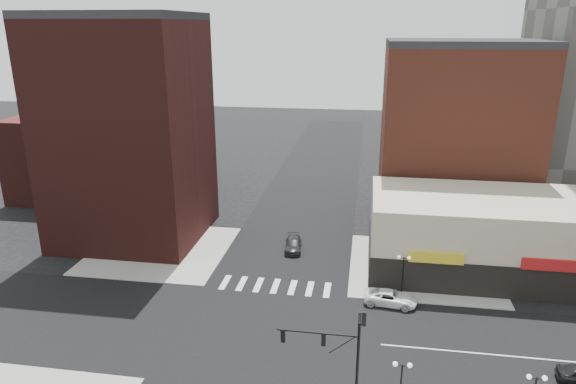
# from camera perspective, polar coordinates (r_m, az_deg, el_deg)

# --- Properties ---
(ground) EXTENTS (240.00, 240.00, 0.00)m
(ground) POSITION_cam_1_polar(r_m,az_deg,el_deg) (44.36, -3.23, -15.44)
(ground) COLOR black
(ground) RESTS_ON ground
(road_ew) EXTENTS (200.00, 14.00, 0.02)m
(road_ew) POSITION_cam_1_polar(r_m,az_deg,el_deg) (44.35, -3.23, -15.43)
(road_ew) COLOR black
(road_ew) RESTS_ON ground
(road_ns) EXTENTS (14.00, 200.00, 0.02)m
(road_ns) POSITION_cam_1_polar(r_m,az_deg,el_deg) (44.35, -3.23, -15.42)
(road_ns) COLOR black
(road_ns) RESTS_ON ground
(sidewalk_nw) EXTENTS (15.00, 15.00, 0.12)m
(sidewalk_nw) POSITION_cam_1_polar(r_m,az_deg,el_deg) (60.55, -13.93, -6.25)
(sidewalk_nw) COLOR gray
(sidewalk_nw) RESTS_ON ground
(sidewalk_ne) EXTENTS (15.00, 15.00, 0.12)m
(sidewalk_ne) POSITION_cam_1_polar(r_m,az_deg,el_deg) (56.54, 14.65, -8.13)
(sidewalk_ne) COLOR gray
(sidewalk_ne) RESTS_ON ground
(building_nw) EXTENTS (16.00, 15.00, 25.00)m
(building_nw) POSITION_cam_1_polar(r_m,az_deg,el_deg) (62.10, -17.26, 6.17)
(building_nw) COLOR #3C1613
(building_nw) RESTS_ON ground
(building_nw_low) EXTENTS (20.00, 18.00, 12.00)m
(building_nw_low) POSITION_cam_1_polar(r_m,az_deg,el_deg) (82.83, -20.37, 4.08)
(building_nw_low) COLOR #3C1613
(building_nw_low) RESTS_ON ground
(building_ne_midrise) EXTENTS (18.00, 15.00, 22.00)m
(building_ne_midrise) POSITION_cam_1_polar(r_m,az_deg,el_deg) (67.83, 18.06, 5.75)
(building_ne_midrise) COLOR brown
(building_ne_midrise) RESTS_ON ground
(building_ne_row) EXTENTS (24.20, 12.20, 8.00)m
(building_ne_row) POSITION_cam_1_polar(r_m,az_deg,el_deg) (56.79, 21.42, -5.12)
(building_ne_row) COLOR #B4AA8F
(building_ne_row) RESTS_ON ground
(traffic_signal) EXTENTS (5.59, 3.09, 7.77)m
(traffic_signal) POSITION_cam_1_polar(r_m,az_deg,el_deg) (34.36, 6.14, -16.66)
(traffic_signal) COLOR black
(traffic_signal) RESTS_ON ground
(street_lamp_se_a) EXTENTS (1.22, 0.32, 4.16)m
(street_lamp_se_a) POSITION_cam_1_polar(r_m,az_deg,el_deg) (35.31, 12.50, -19.30)
(street_lamp_se_a) COLOR black
(street_lamp_se_a) RESTS_ON sidewalk_se
(street_lamp_ne) EXTENTS (1.22, 0.32, 4.16)m
(street_lamp_ne) POSITION_cam_1_polar(r_m,az_deg,el_deg) (49.07, 12.70, -7.96)
(street_lamp_ne) COLOR black
(street_lamp_ne) RESTS_ON sidewalk_ne
(white_suv) EXTENTS (5.00, 2.72, 1.33)m
(white_suv) POSITION_cam_1_polar(r_m,az_deg,el_deg) (48.88, 11.32, -11.45)
(white_suv) COLOR white
(white_suv) RESTS_ON ground
(dark_sedan_north) EXTENTS (2.31, 4.70, 1.31)m
(dark_sedan_north) POSITION_cam_1_polar(r_m,az_deg,el_deg) (58.68, 0.58, -5.85)
(dark_sedan_north) COLOR black
(dark_sedan_north) RESTS_ON ground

